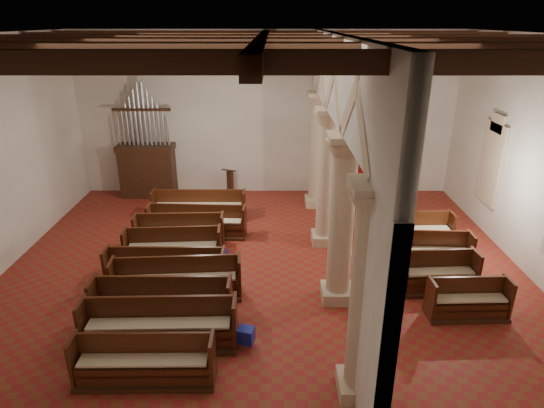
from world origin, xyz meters
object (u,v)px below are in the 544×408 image
Objects in this scene: pipe_organ at (147,161)px; lectern at (230,184)px; nave_pew_0 at (145,367)px; aisle_pew_0 at (467,304)px; processional_banner at (397,175)px.

pipe_organ is 3.94× the size of lectern.
lectern is at bearing 84.93° from nave_pew_0.
nave_pew_0 is at bearing -76.34° from pipe_organ.
pipe_organ is 3.24m from lectern.
pipe_organ is at bearing 137.98° from aisle_pew_0.
pipe_organ is 1.60× the size of processional_banner.
aisle_pew_0 is at bearing -29.00° from lectern.
pipe_organ is at bearing -157.36° from lectern.
aisle_pew_0 is (6.79, 2.03, -0.00)m from nave_pew_0.
processional_banner is 7.73m from aisle_pew_0.
lectern is 0.43× the size of nave_pew_0.
pipe_organ is 10.07m from nave_pew_0.
pipe_organ reaches higher than lectern.
lectern is 9.79m from aisle_pew_0.
aisle_pew_0 is at bearing -40.08° from pipe_organ.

